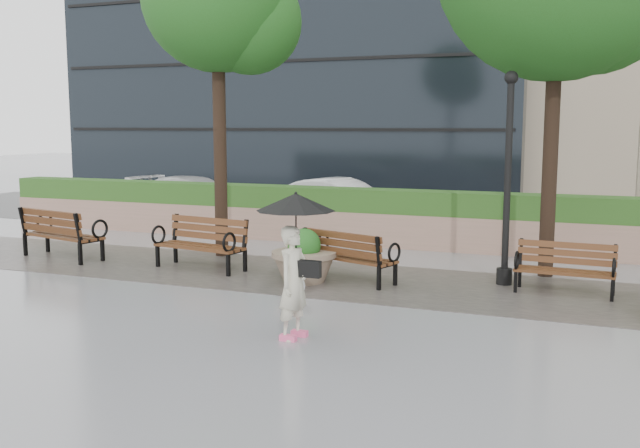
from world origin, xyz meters
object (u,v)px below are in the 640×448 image
at_px(bench_0, 63,244).
at_px(planter_left, 304,261).
at_px(bench_1, 201,254).
at_px(car_left, 195,197).
at_px(bench_3, 564,279).
at_px(lamppost, 507,193).
at_px(car_right, 341,202).
at_px(pedestrian, 295,251).
at_px(bench_2, 350,267).

height_order(bench_0, planter_left, bench_0).
xyz_separation_m(bench_1, car_left, (-4.32, 6.86, 0.34)).
relative_size(bench_3, lamppost, 0.44).
bearing_deg(bench_0, bench_3, -164.24).
distance_m(bench_1, car_right, 6.99).
height_order(bench_1, car_left, car_left).
bearing_deg(pedestrian, bench_0, 76.32).
relative_size(bench_1, bench_3, 1.20).
distance_m(bench_1, car_left, 8.11).
bearing_deg(pedestrian, lamppost, -14.15).
xyz_separation_m(bench_1, car_right, (0.46, 6.96, 0.37)).
relative_size(planter_left, car_left, 0.27).
height_order(bench_2, car_left, car_left).
distance_m(bench_0, planter_left, 5.78).
xyz_separation_m(bench_2, lamppost, (2.69, 0.78, 1.39)).
bearing_deg(car_left, bench_2, -123.79).
bearing_deg(bench_3, bench_2, -171.08).
distance_m(bench_2, planter_left, 0.85).
relative_size(bench_1, planter_left, 1.68).
bearing_deg(pedestrian, bench_2, 20.16).
xyz_separation_m(bench_0, car_right, (3.85, 7.05, 0.35)).
bearing_deg(car_left, bench_3, -111.20).
height_order(bench_2, pedestrian, pedestrian).
height_order(bench_1, pedestrian, pedestrian).
xyz_separation_m(bench_1, bench_3, (6.88, 0.43, -0.04)).
relative_size(bench_3, car_left, 0.37).
distance_m(planter_left, lamppost, 3.86).
xyz_separation_m(planter_left, lamppost, (3.45, 1.14, 1.28)).
xyz_separation_m(bench_2, planter_left, (-0.76, -0.36, 0.11)).
bearing_deg(planter_left, bench_1, 172.22).
xyz_separation_m(bench_3, car_left, (-11.20, 6.43, 0.38)).
bearing_deg(bench_3, bench_0, -174.28).
xyz_separation_m(bench_0, lamppost, (9.23, 0.90, 1.35)).
xyz_separation_m(lamppost, car_right, (-5.38, 6.15, -1.00)).
height_order(bench_1, lamppost, lamppost).
height_order(bench_2, car_right, car_right).
height_order(bench_0, lamppost, lamppost).
height_order(bench_3, car_left, car_left).
bearing_deg(planter_left, bench_2, 25.12).
xyz_separation_m(bench_2, bench_3, (3.74, 0.40, -0.02)).
distance_m(bench_0, car_left, 7.01).
bearing_deg(bench_3, planter_left, -167.62).
bearing_deg(pedestrian, bench_3, -26.55).
bearing_deg(bench_2, bench_0, 20.44).
bearing_deg(bench_1, lamppost, 17.21).
height_order(lamppost, car_right, lamppost).
bearing_deg(car_left, planter_left, -128.34).
bearing_deg(car_right, pedestrian, -150.79).
bearing_deg(bench_0, car_left, -69.53).
bearing_deg(lamppost, bench_3, -20.22).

